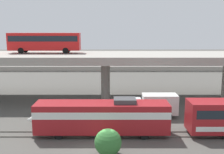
% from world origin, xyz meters
% --- Properties ---
extents(ground_plane, '(260.00, 260.00, 0.00)m').
position_xyz_m(ground_plane, '(0.00, 0.00, 0.00)').
color(ground_plane, '#4C4944').
extents(rail_strip_near, '(110.00, 0.12, 0.12)m').
position_xyz_m(rail_strip_near, '(0.00, 3.28, 0.06)').
color(rail_strip_near, '#59544C').
rests_on(rail_strip_near, ground_plane).
extents(rail_strip_far, '(110.00, 0.12, 0.12)m').
position_xyz_m(rail_strip_far, '(0.00, 4.72, 0.06)').
color(rail_strip_far, '#59544C').
rests_on(rail_strip_far, ground_plane).
extents(train_locomotive, '(15.61, 3.04, 4.18)m').
position_xyz_m(train_locomotive, '(-0.73, 4.00, 2.19)').
color(train_locomotive, maroon).
rests_on(train_locomotive, ground_plane).
extents(highway_overpass, '(96.00, 11.88, 7.56)m').
position_xyz_m(highway_overpass, '(0.00, 20.00, 6.76)').
color(highway_overpass, '#9E998E').
rests_on(highway_overpass, ground_plane).
extents(transit_bus_on_overpass, '(12.00, 2.68, 3.40)m').
position_xyz_m(transit_bus_on_overpass, '(-10.34, 21.61, 9.62)').
color(transit_bus_on_overpass, red).
rests_on(transit_bus_on_overpass, highway_overpass).
extents(service_truck_west, '(6.80, 2.46, 3.04)m').
position_xyz_m(service_truck_west, '(6.60, 10.35, 1.64)').
color(service_truck_west, silver).
rests_on(service_truck_west, ground_plane).
extents(pier_parking_lot, '(79.61, 12.56, 1.44)m').
position_xyz_m(pier_parking_lot, '(0.00, 55.00, 0.72)').
color(pier_parking_lot, '#9E998E').
rests_on(pier_parking_lot, ground_plane).
extents(parked_car_0, '(4.54, 1.82, 1.50)m').
position_xyz_m(parked_car_0, '(8.27, 57.26, 2.21)').
color(parked_car_0, '#B7B7BC').
rests_on(parked_car_0, pier_parking_lot).
extents(parked_car_1, '(4.64, 1.88, 1.50)m').
position_xyz_m(parked_car_1, '(-31.86, 56.70, 2.21)').
color(parked_car_1, navy).
rests_on(parked_car_1, pier_parking_lot).
extents(parked_car_2, '(4.08, 1.87, 1.50)m').
position_xyz_m(parked_car_2, '(10.50, 51.91, 2.21)').
color(parked_car_2, black).
rests_on(parked_car_2, pier_parking_lot).
extents(parked_car_3, '(4.00, 1.98, 1.50)m').
position_xyz_m(parked_car_3, '(5.27, 52.30, 2.21)').
color(parked_car_3, navy).
rests_on(parked_car_3, pier_parking_lot).
extents(parked_car_4, '(4.55, 1.85, 1.50)m').
position_xyz_m(parked_car_4, '(17.80, 54.74, 2.21)').
color(parked_car_4, '#515459').
rests_on(parked_car_4, pier_parking_lot).
extents(parked_car_5, '(4.55, 1.89, 1.50)m').
position_xyz_m(parked_car_5, '(-7.29, 57.10, 2.21)').
color(parked_car_5, '#0C4C26').
rests_on(parked_car_5, pier_parking_lot).
extents(parked_car_6, '(4.07, 1.86, 1.50)m').
position_xyz_m(parked_car_6, '(23.34, 58.04, 2.21)').
color(parked_car_6, silver).
rests_on(parked_car_6, pier_parking_lot).
extents(parked_car_7, '(4.10, 1.93, 1.50)m').
position_xyz_m(parked_car_7, '(-13.55, 54.59, 2.21)').
color(parked_car_7, '#515459').
rests_on(parked_car_7, pier_parking_lot).
extents(harbor_water, '(140.00, 36.00, 0.01)m').
position_xyz_m(harbor_water, '(0.00, 78.00, 0.00)').
color(harbor_water, '#2D5170').
rests_on(harbor_water, ground_plane).
extents(shrub_right, '(2.54, 2.54, 2.54)m').
position_xyz_m(shrub_right, '(0.73, -0.95, 1.27)').
color(shrub_right, '#316B30').
rests_on(shrub_right, ground_plane).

